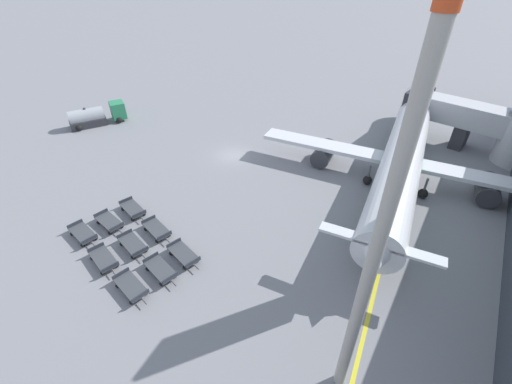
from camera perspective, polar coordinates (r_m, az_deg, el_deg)
ground_plane at (r=44.14m, az=-3.88°, el=6.11°), size 500.00×500.00×0.00m
jet_bridge at (r=51.93m, az=33.77°, el=9.22°), size 16.69×6.90×6.14m
airplane at (r=41.42m, az=23.45°, el=6.10°), size 32.32×40.00×14.21m
fuel_tanker_primary at (r=57.21m, az=-25.23°, el=11.31°), size 5.76×8.09×2.84m
baggage_dolly_row_near_col_a at (r=35.14m, az=-26.89°, el=-6.19°), size 3.87×1.95×0.92m
baggage_dolly_row_near_col_b at (r=31.82m, az=-24.06°, el=-10.18°), size 3.86×2.17×0.92m
baggage_dolly_row_near_col_c at (r=28.93m, az=-20.12°, el=-14.58°), size 3.87×2.03×0.92m
baggage_dolly_row_mid_a_col_a at (r=35.46m, az=-23.25°, el=-4.60°), size 3.87×1.91×0.92m
baggage_dolly_row_mid_a_col_b at (r=32.23m, az=-19.82°, el=-8.23°), size 3.86×2.14×0.92m
baggage_dolly_row_mid_a_col_c at (r=29.41m, az=-15.61°, el=-12.35°), size 3.87×2.10×0.92m
baggage_dolly_row_mid_b_col_a at (r=36.26m, az=-19.84°, el=-2.69°), size 3.86×2.18×0.92m
baggage_dolly_row_mid_b_col_b at (r=33.10m, az=-16.21°, el=-6.01°), size 3.86×2.18×0.92m
baggage_dolly_row_mid_b_col_c at (r=30.16m, az=-11.98°, el=-10.12°), size 3.86×2.16×0.92m
apron_light_mast at (r=13.77m, az=21.80°, el=-0.10°), size 2.00×0.75×26.11m
stand_guidance_stripe at (r=35.90m, az=21.67°, el=-4.57°), size 4.94×36.33×0.01m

